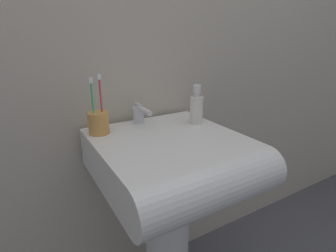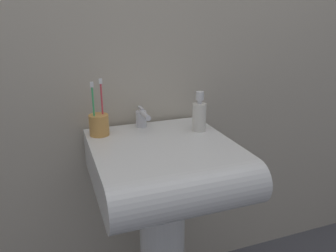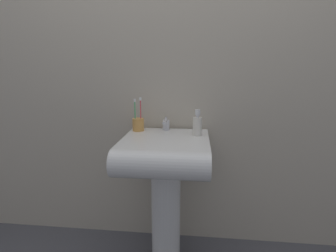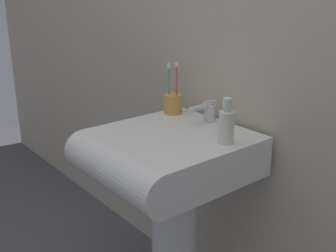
% 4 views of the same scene
% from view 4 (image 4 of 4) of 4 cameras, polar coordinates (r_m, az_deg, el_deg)
% --- Properties ---
extents(wall_back, '(5.00, 0.05, 2.40)m').
position_cam_4_polar(wall_back, '(1.70, 8.85, 12.28)').
color(wall_back, '#B7AD99').
rests_on(wall_back, ground).
extents(sink_pedestal, '(0.19, 0.19, 0.70)m').
position_cam_4_polar(sink_pedestal, '(1.81, 0.83, -16.12)').
color(sink_pedestal, white).
rests_on(sink_pedestal, ground).
extents(sink_basin, '(0.52, 0.58, 0.15)m').
position_cam_4_polar(sink_basin, '(1.57, -0.74, -4.09)').
color(sink_basin, white).
rests_on(sink_basin, sink_pedestal).
extents(faucet, '(0.05, 0.14, 0.09)m').
position_cam_4_polar(faucet, '(1.70, 5.34, 1.98)').
color(faucet, silver).
rests_on(faucet, sink_basin).
extents(toothbrush_cup, '(0.08, 0.08, 0.22)m').
position_cam_4_polar(toothbrush_cup, '(1.81, 0.69, 3.13)').
color(toothbrush_cup, '#D19347').
rests_on(toothbrush_cup, sink_basin).
extents(soap_bottle, '(0.06, 0.06, 0.16)m').
position_cam_4_polar(soap_bottle, '(1.48, 7.92, 0.12)').
color(soap_bottle, silver).
rests_on(soap_bottle, sink_basin).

